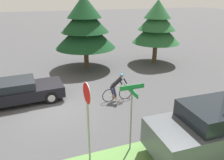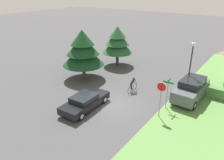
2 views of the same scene
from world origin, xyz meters
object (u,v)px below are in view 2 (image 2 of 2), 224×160
Objects in this scene: street_name_sign at (168,89)px; street_lamp at (192,57)px; cyclist at (132,85)px; parked_suv_right at (191,89)px; conifer_tall_near at (83,50)px; sedan_left_lane at (85,102)px; conifer_tall_far at (117,42)px; stop_sign at (161,93)px.

street_lamp is at bearing 80.98° from street_name_sign.
parked_suv_right reaches higher than cyclist.
street_name_sign is at bearing -4.65° from conifer_tall_near.
street_lamp reaches higher than cyclist.
street_lamp is (6.17, 7.75, 3.06)m from sedan_left_lane.
parked_suv_right is at bearing -47.37° from sedan_left_lane.
conifer_tall_far reaches higher than parked_suv_right.
street_lamp is 4.15m from street_name_sign.
street_name_sign is 10.29m from conifer_tall_near.
street_name_sign reaches higher than parked_suv_right.
cyclist is 0.66× the size of street_name_sign.
stop_sign is 0.54× the size of conifer_tall_near.
conifer_tall_far reaches higher than cyclist.
conifer_tall_far is at bearing 84.14° from conifer_tall_near.
conifer_tall_near is (-10.23, 2.41, 1.16)m from stop_sign.
street_name_sign is 11.70m from conifer_tall_far.
cyclist is 0.58× the size of stop_sign.
stop_sign is 10.58m from conifer_tall_near.
street_name_sign is at bearing -92.07° from stop_sign.
conifer_tall_far reaches higher than stop_sign.
street_lamp is (4.52, 2.65, 2.96)m from cyclist.
cyclist reaches higher than sedan_left_lane.
street_lamp is (-0.62, 0.88, 2.68)m from parked_suv_right.
sedan_left_lane is 6.37m from stop_sign.
parked_suv_right is at bearing -54.91° from street_lamp.
street_lamp reaches higher than sedan_left_lane.
parked_suv_right is (5.14, 1.78, 0.28)m from cyclist.
conifer_tall_near is (-4.57, 4.91, 2.64)m from sedan_left_lane.
conifer_tall_far is (-3.97, 10.70, 2.52)m from sedan_left_lane.
parked_suv_right is 4.64m from stop_sign.
stop_sign is at bearing 167.50° from parked_suv_right.
street_name_sign is (5.59, 4.09, 1.20)m from sedan_left_lane.
sedan_left_lane is 9.67m from parked_suv_right.
cyclist is 6.02m from street_lamp.
parked_suv_right is 11.62m from conifer_tall_far.
cyclist is 0.33× the size of street_lamp.
sedan_left_lane is 5.36m from cyclist.
street_lamp is at bearing 14.80° from conifer_tall_near.
street_name_sign is (3.94, -1.01, 1.10)m from cyclist.
parked_suv_right is at bearing 9.80° from conifer_tall_near.
street_name_sign is at bearing -56.57° from sedan_left_lane.
sedan_left_lane is 1.62× the size of stop_sign.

